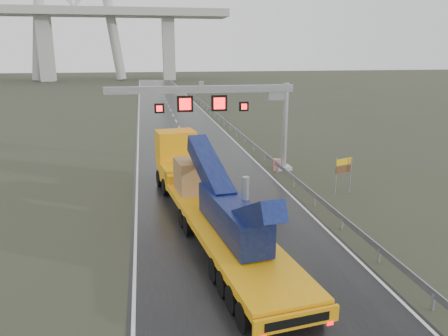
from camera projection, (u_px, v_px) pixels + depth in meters
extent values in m
plane|color=#323525|center=(259.00, 286.00, 18.62)|extent=(400.00, 400.00, 0.00)
cube|color=black|center=(180.00, 128.00, 56.60)|extent=(11.00, 200.00, 0.02)
cube|color=#ACADA8|center=(283.00, 168.00, 36.89)|extent=(1.20, 1.20, 0.30)
cylinder|color=gray|center=(285.00, 127.00, 35.99)|extent=(0.48, 0.48, 7.20)
cube|color=gray|center=(201.00, 89.00, 33.95)|extent=(14.80, 0.55, 0.55)
cube|color=gray|center=(276.00, 94.00, 35.15)|extent=(1.40, 0.35, 0.90)
cube|color=gray|center=(201.00, 83.00, 33.83)|extent=(0.35, 0.35, 0.35)
cube|color=black|center=(185.00, 104.00, 33.96)|extent=(1.25, 0.25, 1.25)
cube|color=#FF0C0C|center=(185.00, 104.00, 33.83)|extent=(0.90, 0.02, 0.90)
cube|color=black|center=(219.00, 103.00, 34.44)|extent=(1.25, 0.25, 1.25)
cube|color=#FF0C0C|center=(219.00, 103.00, 34.30)|extent=(0.90, 0.02, 0.90)
cube|color=black|center=(159.00, 108.00, 33.69)|extent=(0.75, 0.25, 0.75)
cube|color=#FF0C0C|center=(159.00, 109.00, 33.55)|extent=(0.54, 0.02, 0.54)
cube|color=black|center=(244.00, 106.00, 34.86)|extent=(0.75, 0.25, 0.75)
cube|color=#FF0C0C|center=(244.00, 107.00, 34.73)|extent=(0.54, 0.02, 0.54)
cube|color=#ACADA8|center=(46.00, 48.00, 142.70)|extent=(4.00, 6.00, 21.00)
cube|color=#ACADA8|center=(169.00, 49.00, 149.72)|extent=(4.00, 6.00, 21.00)
cube|color=orange|center=(225.00, 228.00, 21.78)|extent=(4.99, 15.57, 0.38)
cube|color=orange|center=(297.00, 320.00, 14.65)|extent=(3.16, 0.53, 0.60)
cube|color=black|center=(298.00, 322.00, 14.58)|extent=(2.39, 0.33, 0.33)
cube|color=#FF0505|center=(330.00, 323.00, 15.04)|extent=(0.24, 0.07, 0.13)
cube|color=orange|center=(188.00, 177.00, 29.11)|extent=(2.99, 1.66, 0.55)
cube|color=orange|center=(182.00, 174.00, 30.78)|extent=(3.24, 3.61, 1.31)
cube|color=orange|center=(176.00, 150.00, 32.25)|extent=(2.99, 2.52, 2.84)
cube|color=black|center=(173.00, 142.00, 33.19)|extent=(2.50, 0.37, 1.31)
cube|color=#12114F|center=(232.00, 216.00, 20.51)|extent=(2.35, 6.70, 1.53)
cube|color=#12114F|center=(210.00, 169.00, 23.69)|extent=(1.85, 6.11, 2.79)
cube|color=#12114F|center=(254.00, 217.00, 17.74)|extent=(1.53, 4.42, 2.64)
cylinder|color=gray|center=(246.00, 195.00, 20.45)|extent=(0.37, 0.37, 1.75)
cube|color=tan|center=(197.00, 175.00, 26.70)|extent=(2.69, 2.69, 1.97)
cylinder|color=black|center=(263.00, 288.00, 17.42)|extent=(3.28, 1.49, 1.09)
cylinder|color=black|center=(210.00, 220.00, 24.45)|extent=(3.28, 1.49, 1.09)
cylinder|color=black|center=(177.00, 177.00, 32.58)|extent=(3.08, 1.57, 1.20)
cylinder|color=gray|center=(336.00, 176.00, 30.28)|extent=(0.09, 0.09, 2.56)
cylinder|color=gray|center=(350.00, 175.00, 30.47)|extent=(0.09, 0.09, 2.56)
cube|color=#F1B20C|center=(344.00, 162.00, 30.12)|extent=(1.42, 0.59, 0.43)
cube|color=#593219|center=(344.00, 169.00, 30.25)|extent=(1.42, 0.59, 0.48)
cube|color=red|center=(277.00, 165.00, 36.40)|extent=(0.67, 0.51, 1.00)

